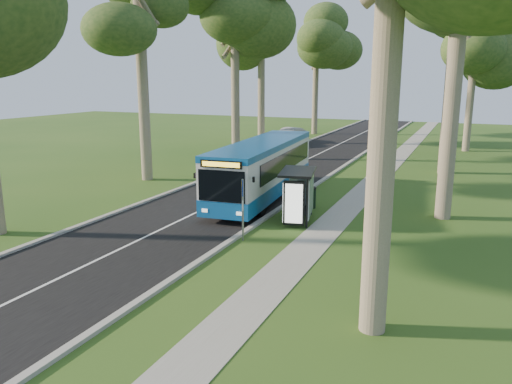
# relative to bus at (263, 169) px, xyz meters

# --- Properties ---
(ground) EXTENTS (120.00, 120.00, 0.00)m
(ground) POSITION_rel_bus_xyz_m (1.77, -6.36, -1.59)
(ground) COLOR #2B5019
(ground) RESTS_ON ground
(road) EXTENTS (7.00, 100.00, 0.02)m
(road) POSITION_rel_bus_xyz_m (-1.73, 3.64, -1.58)
(road) COLOR black
(road) RESTS_ON ground
(kerb_east) EXTENTS (0.25, 100.00, 0.12)m
(kerb_east) POSITION_rel_bus_xyz_m (1.77, 3.64, -1.53)
(kerb_east) COLOR #9E9B93
(kerb_east) RESTS_ON ground
(kerb_west) EXTENTS (0.25, 100.00, 0.12)m
(kerb_west) POSITION_rel_bus_xyz_m (-5.23, 3.64, -1.53)
(kerb_west) COLOR #9E9B93
(kerb_west) RESTS_ON ground
(centre_line) EXTENTS (0.12, 100.00, 0.00)m
(centre_line) POSITION_rel_bus_xyz_m (-1.73, 3.64, -1.57)
(centre_line) COLOR white
(centre_line) RESTS_ON road
(footpath) EXTENTS (1.50, 100.00, 0.02)m
(footpath) POSITION_rel_bus_xyz_m (4.77, 3.64, -1.58)
(footpath) COLOR gray
(footpath) RESTS_ON ground
(bus) EXTENTS (3.37, 11.75, 3.07)m
(bus) POSITION_rel_bus_xyz_m (0.00, 0.00, 0.00)
(bus) COLOR silver
(bus) RESTS_ON ground
(bus_stop_sign) EXTENTS (0.18, 0.34, 2.52)m
(bus_stop_sign) POSITION_rel_bus_xyz_m (2.11, -7.08, -0.02)
(bus_stop_sign) COLOR gray
(bus_stop_sign) RESTS_ON ground
(bus_shelter) EXTENTS (2.00, 2.95, 2.32)m
(bus_shelter) POSITION_rel_bus_xyz_m (3.29, -3.81, 0.04)
(bus_shelter) COLOR black
(bus_shelter) RESTS_ON ground
(litter_bin) EXTENTS (0.60, 0.60, 1.06)m
(litter_bin) POSITION_rel_bus_xyz_m (3.04, -1.07, -1.06)
(litter_bin) COLOR black
(litter_bin) RESTS_ON ground
(car_white) EXTENTS (2.10, 4.86, 1.63)m
(car_white) POSITION_rel_bus_xyz_m (-6.29, 19.90, -0.77)
(car_white) COLOR silver
(car_white) RESTS_ON ground
(car_silver) EXTENTS (2.61, 4.77, 1.49)m
(car_silver) POSITION_rel_bus_xyz_m (-6.71, 22.90, -0.85)
(car_silver) COLOR #9D9FA4
(car_silver) RESTS_ON ground
(tree_west_c) EXTENTS (5.20, 5.20, 14.66)m
(tree_west_c) POSITION_rel_bus_xyz_m (-7.23, 11.64, 9.27)
(tree_west_c) COLOR #7A6B56
(tree_west_c) RESTS_ON ground
(tree_west_d) EXTENTS (5.20, 5.20, 16.08)m
(tree_west_d) POSITION_rel_bus_xyz_m (-9.23, 21.64, 10.31)
(tree_west_d) COLOR #7A6B56
(tree_west_d) RESTS_ON ground
(tree_west_e) EXTENTS (5.20, 5.20, 14.16)m
(tree_west_e) POSITION_rel_bus_xyz_m (-6.73, 31.64, 8.91)
(tree_west_e) COLOR #7A6B56
(tree_west_e) RESTS_ON ground
(tree_east_d) EXTENTS (5.20, 5.20, 12.75)m
(tree_east_d) POSITION_rel_bus_xyz_m (9.77, 23.64, 7.87)
(tree_east_d) COLOR #7A6B56
(tree_east_d) RESTS_ON ground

